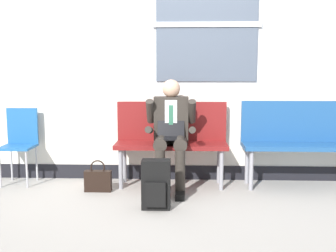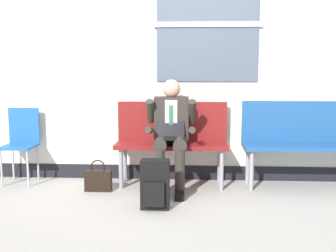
# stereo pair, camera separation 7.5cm
# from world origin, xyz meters

# --- Properties ---
(ground_plane) EXTENTS (18.00, 18.00, 0.00)m
(ground_plane) POSITION_xyz_m (0.00, 0.00, 0.00)
(ground_plane) COLOR #9E9991
(station_wall) EXTENTS (5.51, 0.17, 2.99)m
(station_wall) POSITION_xyz_m (0.01, 0.65, 1.49)
(station_wall) COLOR silver
(station_wall) RESTS_ON ground
(bench_with_person) EXTENTS (1.32, 0.42, 0.99)m
(bench_with_person) POSITION_xyz_m (0.06, 0.38, 0.59)
(bench_with_person) COLOR maroon
(bench_with_person) RESTS_ON ground
(bench_empty) EXTENTS (1.35, 0.42, 1.01)m
(bench_empty) POSITION_xyz_m (1.58, 0.38, 0.59)
(bench_empty) COLOR navy
(bench_empty) RESTS_ON ground
(person_seated) EXTENTS (0.57, 0.70, 1.27)m
(person_seated) POSITION_xyz_m (0.06, 0.17, 0.68)
(person_seated) COLOR #2D2823
(person_seated) RESTS_ON ground
(backpack) EXTENTS (0.28, 0.20, 0.50)m
(backpack) POSITION_xyz_m (-0.07, -0.51, 0.24)
(backpack) COLOR black
(backpack) RESTS_ON ground
(handbag) EXTENTS (0.30, 0.09, 0.36)m
(handbag) POSITION_xyz_m (-0.77, 0.04, 0.13)
(handbag) COLOR black
(handbag) RESTS_ON ground
(folding_chair) EXTENTS (0.38, 0.38, 0.91)m
(folding_chair) POSITION_xyz_m (-1.79, 0.40, 0.55)
(folding_chair) COLOR #1E5999
(folding_chair) RESTS_ON ground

